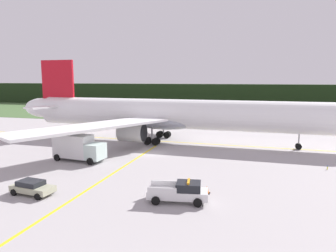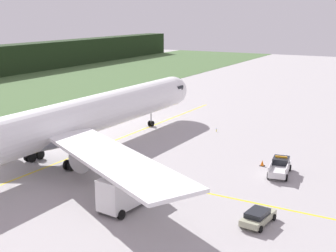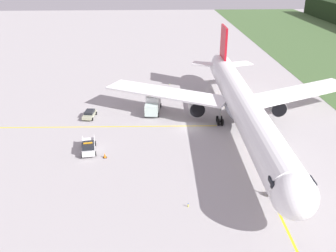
# 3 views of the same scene
# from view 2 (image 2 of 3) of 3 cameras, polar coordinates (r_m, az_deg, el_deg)

# --- Properties ---
(ground) EXTENTS (320.00, 320.00, 0.00)m
(ground) POSITION_cam_2_polar(r_m,az_deg,el_deg) (54.47, -5.83, -5.57)
(ground) COLOR #A39E9F
(taxiway_centerline_main) EXTENTS (79.43, 2.01, 0.01)m
(taxiway_centerline_main) POSITION_cam_2_polar(r_m,az_deg,el_deg) (60.85, -11.53, -3.70)
(taxiway_centerline_main) COLOR yellow
(taxiway_centerline_main) RESTS_ON ground
(taxiway_centerline_spur) EXTENTS (1.13, 38.50, 0.01)m
(taxiway_centerline_spur) POSITION_cam_2_polar(r_m,az_deg,el_deg) (47.15, 8.06, -8.77)
(taxiway_centerline_spur) COLOR yellow
(taxiway_centerline_spur) RESTS_ON ground
(airliner) EXTENTS (58.74, 48.85, 13.95)m
(airliner) POSITION_cam_2_polar(r_m,az_deg,el_deg) (58.98, -12.34, 0.37)
(airliner) COLOR white
(airliner) RESTS_ON ground
(ops_pickup_truck) EXTENTS (5.42, 2.77, 1.94)m
(ops_pickup_truck) POSITION_cam_2_polar(r_m,az_deg,el_deg) (54.57, 13.49, -4.85)
(ops_pickup_truck) COLOR silver
(ops_pickup_truck) RESTS_ON ground
(catering_truck) EXTENTS (7.07, 3.35, 3.54)m
(catering_truck) POSITION_cam_2_polar(r_m,az_deg,el_deg) (44.31, -4.86, -7.70)
(catering_truck) COLOR silver
(catering_truck) RESTS_ON ground
(staff_car) EXTENTS (4.22, 2.35, 1.30)m
(staff_car) POSITION_cam_2_polar(r_m,az_deg,el_deg) (41.98, 10.91, -10.79)
(staff_car) COLOR #A3A587
(staff_car) RESTS_ON ground
(apron_cone) EXTENTS (0.58, 0.58, 0.72)m
(apron_cone) POSITION_cam_2_polar(r_m,az_deg,el_deg) (57.23, 11.43, -4.45)
(apron_cone) COLOR black
(apron_cone) RESTS_ON ground
(taxiway_edge_light_east) EXTENTS (0.12, 0.12, 0.50)m
(taxiway_edge_light_east) POSITION_cam_2_polar(r_m,az_deg,el_deg) (72.32, 5.91, -0.48)
(taxiway_edge_light_east) COLOR yellow
(taxiway_edge_light_east) RESTS_ON ground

